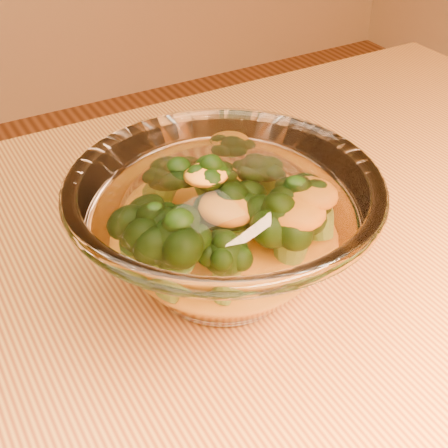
# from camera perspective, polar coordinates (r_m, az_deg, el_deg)

# --- Properties ---
(table) EXTENTS (1.20, 0.80, 0.75)m
(table) POSITION_cam_1_polar(r_m,az_deg,el_deg) (0.55, -2.30, -18.74)
(table) COLOR #BE8A39
(table) RESTS_ON ground
(glass_bowl) EXTENTS (0.24, 0.24, 0.11)m
(glass_bowl) POSITION_cam_1_polar(r_m,az_deg,el_deg) (0.49, 0.00, -0.50)
(glass_bowl) COLOR white
(glass_bowl) RESTS_ON table
(cheese_sauce) EXTENTS (0.13, 0.13, 0.04)m
(cheese_sauce) POSITION_cam_1_polar(r_m,az_deg,el_deg) (0.50, 0.00, -2.56)
(cheese_sauce) COLOR orange
(cheese_sauce) RESTS_ON glass_bowl
(broccoli_heap) EXTENTS (0.17, 0.16, 0.08)m
(broccoli_heap) POSITION_cam_1_polar(r_m,az_deg,el_deg) (0.48, -0.19, 0.79)
(broccoli_heap) COLOR black
(broccoli_heap) RESTS_ON cheese_sauce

